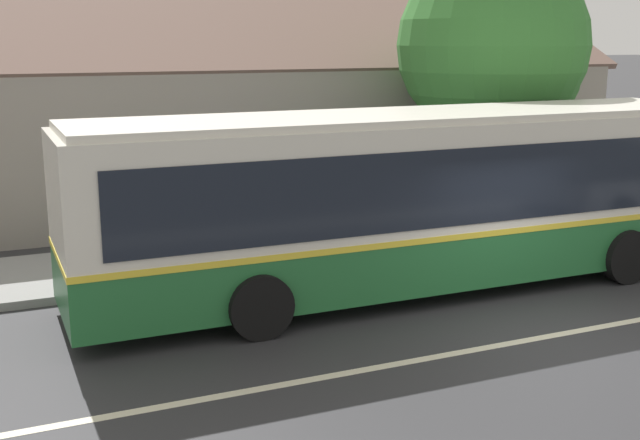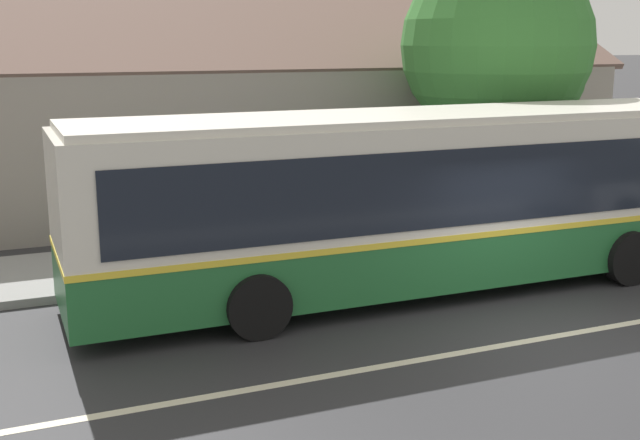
# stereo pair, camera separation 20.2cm
# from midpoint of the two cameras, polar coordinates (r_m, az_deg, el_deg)

# --- Properties ---
(ground_plane) EXTENTS (300.00, 300.00, 0.00)m
(ground_plane) POSITION_cam_midpoint_polar(r_m,az_deg,el_deg) (12.82, 17.10, -7.87)
(ground_plane) COLOR #2D2D30
(sidewalk_far) EXTENTS (60.00, 3.00, 0.15)m
(sidewalk_far) POSITION_cam_midpoint_polar(r_m,az_deg,el_deg) (17.57, 4.60, -1.46)
(sidewalk_far) COLOR gray
(sidewalk_far) RESTS_ON ground
(lane_divider_stripe) EXTENTS (60.00, 0.16, 0.01)m
(lane_divider_stripe) POSITION_cam_midpoint_polar(r_m,az_deg,el_deg) (12.82, 17.11, -7.85)
(lane_divider_stripe) COLOR beige
(lane_divider_stripe) RESTS_ON ground
(community_building) EXTENTS (22.32, 9.67, 7.03)m
(community_building) POSITION_cam_midpoint_polar(r_m,az_deg,el_deg) (23.31, -8.80, 6.66)
(community_building) COLOR gray
(community_building) RESTS_ON ground
(transit_bus) EXTENTS (12.21, 2.84, 3.16)m
(transit_bus) POSITION_cam_midpoint_polar(r_m,az_deg,el_deg) (14.15, 7.31, 1.71)
(transit_bus) COLOR #236633
(transit_bus) RESTS_ON ground
(street_tree_primary) EXTENTS (4.39, 4.39, 6.43)m
(street_tree_primary) POSITION_cam_midpoint_polar(r_m,az_deg,el_deg) (19.27, 13.10, 11.67)
(street_tree_primary) COLOR #4C3828
(street_tree_primary) RESTS_ON ground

